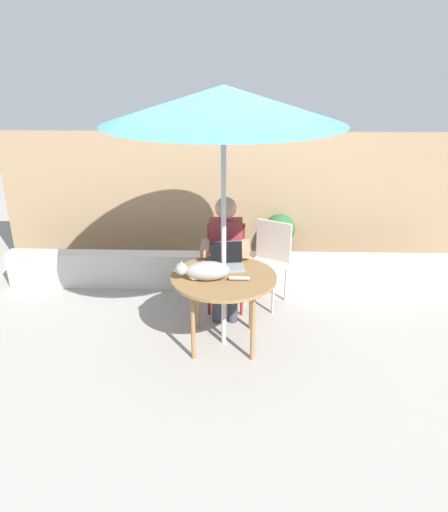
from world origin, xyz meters
name	(u,v)px	position (x,y,z in m)	size (l,w,h in m)	color
ground_plane	(224,342)	(0.00, 0.00, 0.00)	(14.00, 14.00, 0.00)	gray
fence_back	(228,200)	(0.00, 1.96, 0.85)	(5.69, 0.08, 1.69)	#937756
planter_wall_low	(227,271)	(0.00, 1.19, 0.21)	(5.13, 0.20, 0.42)	beige
patio_table	(224,282)	(0.00, 0.00, 0.64)	(0.96, 0.96, 0.71)	olive
patio_umbrella	(224,105)	(0.00, 0.00, 2.18)	(1.95, 1.95, 2.33)	#B7B7BC
chair_occupied	(226,259)	(0.00, 0.79, 0.53)	(0.40, 0.40, 0.90)	maroon
chair_empty	(270,256)	(0.47, 0.89, 0.53)	(0.54, 0.54, 0.90)	#B2A899
person_seated	(226,250)	(0.00, 0.63, 0.70)	(0.48, 0.48, 1.24)	maroon
laptop	(227,259)	(0.02, 0.22, 0.77)	(0.33, 0.29, 0.21)	gray
cat	(205,271)	(-0.17, -0.09, 0.79)	(0.65, 0.21, 0.17)	gray
potted_plant_near_fence	(279,240)	(0.65, 1.76, 0.39)	(0.39, 0.39, 0.72)	#33383D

